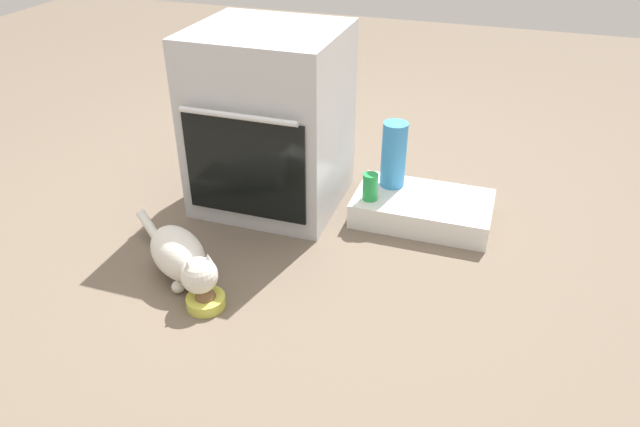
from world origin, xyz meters
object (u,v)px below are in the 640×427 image
at_px(pantry_cabinet, 422,209).
at_px(food_bowl, 206,300).
at_px(oven, 270,120).
at_px(soda_can, 370,187).
at_px(cat, 181,257).
at_px(water_bottle, 394,155).

xyz_separation_m(pantry_cabinet, food_bowl, (-0.63, -0.84, -0.03)).
bearing_deg(pantry_cabinet, oven, -177.01).
relative_size(pantry_cabinet, soda_can, 4.94).
height_order(food_bowl, cat, cat).
height_order(oven, food_bowl, oven).
xyz_separation_m(food_bowl, water_bottle, (0.47, 0.91, 0.24)).
xyz_separation_m(food_bowl, cat, (-0.16, 0.11, 0.08)).
height_order(food_bowl, soda_can, soda_can).
distance_m(cat, soda_can, 0.86).
bearing_deg(food_bowl, soda_can, 61.38).
bearing_deg(soda_can, pantry_cabinet, 21.00).
relative_size(food_bowl, water_bottle, 0.47).
distance_m(oven, soda_can, 0.53).
distance_m(pantry_cabinet, water_bottle, 0.27).
distance_m(food_bowl, water_bottle, 1.05).
bearing_deg(water_bottle, cat, -128.32).
bearing_deg(cat, food_bowl, -0.00).
xyz_separation_m(pantry_cabinet, cat, (-0.79, -0.72, 0.05)).
bearing_deg(soda_can, oven, 174.16).
bearing_deg(oven, pantry_cabinet, 2.99).
distance_m(pantry_cabinet, cat, 1.07).
relative_size(oven, pantry_cabinet, 1.34).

